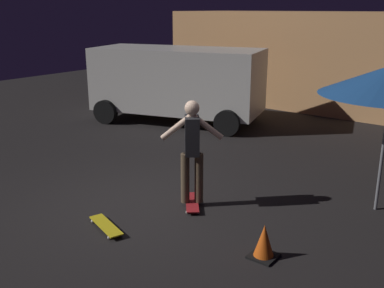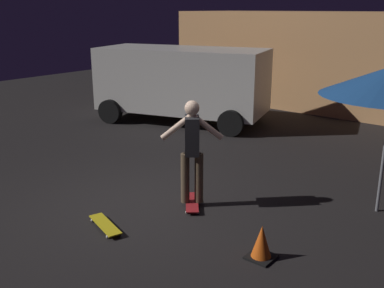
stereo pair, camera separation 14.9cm
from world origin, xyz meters
name	(u,v)px [view 1 (the left image)]	position (x,y,z in m)	size (l,w,h in m)	color
ground_plane	(143,205)	(0.00, 0.00, 0.00)	(28.00, 28.00, 0.00)	black
low_building	(364,62)	(0.43, 9.33, 1.48)	(12.61, 3.13, 2.97)	tan
parked_van	(177,80)	(-3.19, 4.75, 1.16)	(4.95, 3.31, 2.03)	silver
skateboard_ridden	(192,202)	(0.65, 0.47, 0.06)	(0.65, 0.73, 0.07)	#AD1E23
skateboard_spare	(106,226)	(0.16, -0.94, 0.06)	(0.80, 0.43, 0.07)	gold
skater	(192,145)	(0.65, 0.47, 1.04)	(0.81, 0.70, 1.67)	brown
traffic_cone	(264,243)	(2.35, -0.22, 0.21)	(0.34, 0.34, 0.46)	black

